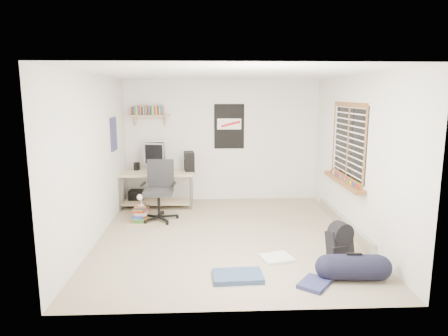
{
  "coord_description": "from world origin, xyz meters",
  "views": [
    {
      "loc": [
        -0.32,
        -6.02,
        2.2
      ],
      "look_at": [
        -0.04,
        0.31,
        1.03
      ],
      "focal_mm": 32.0,
      "sensor_mm": 36.0,
      "label": 1
    }
  ],
  "objects_px": {
    "backpack": "(340,246)",
    "duffel_bag": "(353,269)",
    "office_chair": "(159,193)",
    "desk": "(157,189)",
    "book_stack": "(141,214)"
  },
  "relations": [
    {
      "from": "desk",
      "to": "duffel_bag",
      "type": "bearing_deg",
      "value": -71.28
    },
    {
      "from": "backpack",
      "to": "book_stack",
      "type": "height_order",
      "value": "backpack"
    },
    {
      "from": "backpack",
      "to": "office_chair",
      "type": "bearing_deg",
      "value": 124.31
    },
    {
      "from": "desk",
      "to": "book_stack",
      "type": "distance_m",
      "value": 0.99
    },
    {
      "from": "duffel_bag",
      "to": "desk",
      "type": "bearing_deg",
      "value": 133.5
    },
    {
      "from": "office_chair",
      "to": "duffel_bag",
      "type": "xyz_separation_m",
      "value": [
        2.6,
        -2.45,
        -0.35
      ]
    },
    {
      "from": "desk",
      "to": "office_chair",
      "type": "relative_size",
      "value": 1.39
    },
    {
      "from": "desk",
      "to": "office_chair",
      "type": "height_order",
      "value": "office_chair"
    },
    {
      "from": "backpack",
      "to": "duffel_bag",
      "type": "height_order",
      "value": "duffel_bag"
    },
    {
      "from": "office_chair",
      "to": "duffel_bag",
      "type": "bearing_deg",
      "value": -38.5
    },
    {
      "from": "backpack",
      "to": "desk",
      "type": "bearing_deg",
      "value": 115.24
    },
    {
      "from": "office_chair",
      "to": "book_stack",
      "type": "bearing_deg",
      "value": -156.55
    },
    {
      "from": "backpack",
      "to": "duffel_bag",
      "type": "bearing_deg",
      "value": -112.57
    },
    {
      "from": "desk",
      "to": "backpack",
      "type": "relative_size",
      "value": 3.49
    },
    {
      "from": "backpack",
      "to": "book_stack",
      "type": "distance_m",
      "value": 3.43
    }
  ]
}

